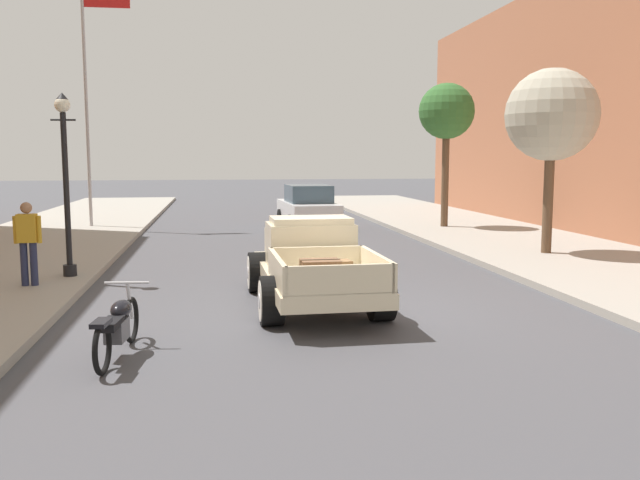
{
  "coord_description": "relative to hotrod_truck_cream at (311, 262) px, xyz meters",
  "views": [
    {
      "loc": [
        -1.86,
        -11.5,
        2.67
      ],
      "look_at": [
        0.18,
        1.8,
        1.0
      ],
      "focal_mm": 37.51,
      "sensor_mm": 36.0,
      "label": 1
    }
  ],
  "objects": [
    {
      "name": "ground_plane",
      "position": [
        0.18,
        -0.54,
        -0.75
      ],
      "size": [
        140.0,
        140.0,
        0.0
      ],
      "primitive_type": "plane",
      "color": "#47474C"
    },
    {
      "name": "hotrod_truck_cream",
      "position": [
        0.0,
        0.0,
        0.0
      ],
      "size": [
        2.27,
        4.98,
        1.58
      ],
      "color": "beige",
      "rests_on": "ground"
    },
    {
      "name": "motorcycle_parked",
      "position": [
        -3.03,
        -3.03,
        -0.31
      ],
      "size": [
        0.62,
        2.11,
        0.93
      ],
      "color": "black",
      "rests_on": "ground"
    },
    {
      "name": "car_background_white",
      "position": [
        1.66,
        12.66,
        0.01
      ],
      "size": [
        2.04,
        4.38,
        1.65
      ],
      "color": "silver",
      "rests_on": "ground"
    },
    {
      "name": "pedestrian_sidewalk_left",
      "position": [
        -5.38,
        1.67,
        0.33
      ],
      "size": [
        0.53,
        0.22,
        1.65
      ],
      "color": "#232847",
      "rests_on": "sidewalk_left"
    },
    {
      "name": "street_lamp_near",
      "position": [
        -4.83,
        2.68,
        1.63
      ],
      "size": [
        0.5,
        0.32,
        3.85
      ],
      "color": "black",
      "rests_on": "sidewalk_left"
    },
    {
      "name": "flagpole",
      "position": [
        -6.1,
        13.62,
        5.02
      ],
      "size": [
        1.74,
        0.16,
        9.16
      ],
      "color": "#B2B2B7",
      "rests_on": "sidewalk_left"
    },
    {
      "name": "street_tree_nearest",
      "position": [
        6.93,
        4.43,
        2.98
      ],
      "size": [
        2.39,
        2.39,
        4.81
      ],
      "color": "brown",
      "rests_on": "sidewalk_right"
    },
    {
      "name": "street_tree_second",
      "position": [
        6.55,
        11.42,
        3.5
      ],
      "size": [
        2.01,
        2.01,
        5.18
      ],
      "color": "brown",
      "rests_on": "sidewalk_right"
    }
  ]
}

